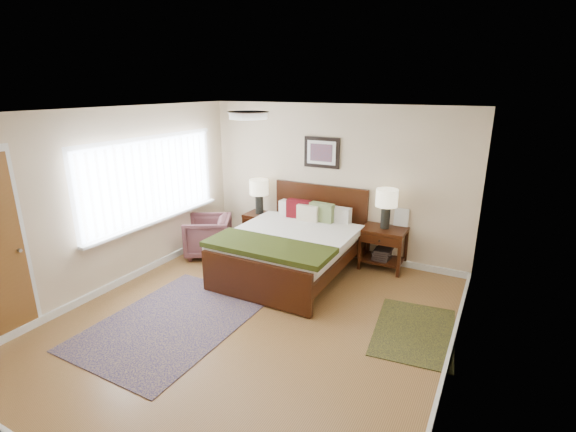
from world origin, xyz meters
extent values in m
plane|color=olive|center=(0.00, 0.00, 0.00)|extent=(5.00, 5.00, 0.00)
cube|color=beige|center=(0.00, 2.50, 1.25)|extent=(4.50, 0.04, 2.50)
cube|color=beige|center=(0.00, -2.50, 1.25)|extent=(4.50, 0.04, 2.50)
cube|color=beige|center=(-2.25, 0.00, 1.25)|extent=(0.04, 5.00, 2.50)
cube|color=beige|center=(2.25, 0.00, 1.25)|extent=(0.04, 5.00, 2.50)
cube|color=white|center=(0.00, 0.00, 2.50)|extent=(4.50, 5.00, 0.02)
cube|color=silver|center=(-2.23, 0.70, 1.40)|extent=(0.02, 2.72, 1.32)
cube|color=silver|center=(-2.21, 0.70, 1.40)|extent=(0.01, 2.60, 1.20)
cube|color=silver|center=(-2.18, 0.70, 0.77)|extent=(0.10, 2.72, 0.04)
cylinder|color=#999999|center=(-2.20, -1.37, 1.00)|extent=(0.04, 0.04, 0.04)
cylinder|color=white|center=(0.00, 0.00, 2.46)|extent=(0.40, 0.40, 0.07)
cylinder|color=beige|center=(0.00, 0.00, 2.50)|extent=(0.44, 0.44, 0.01)
cube|color=#351808|center=(-0.21, 2.46, 0.60)|extent=(1.66, 0.06, 1.16)
cube|color=#351808|center=(-0.21, 0.36, 0.31)|extent=(1.66, 0.06, 0.58)
cube|color=#351808|center=(-1.00, 1.41, 0.33)|extent=(0.06, 2.08, 0.19)
cube|color=#351808|center=(0.58, 1.41, 0.33)|extent=(0.06, 2.08, 0.19)
cube|color=silver|center=(-0.21, 1.41, 0.47)|extent=(1.56, 2.06, 0.23)
cube|color=silver|center=(-0.21, 1.31, 0.62)|extent=(1.74, 1.83, 0.10)
cube|color=#2B3710|center=(-0.21, 0.72, 0.68)|extent=(1.78, 0.70, 0.07)
cube|color=silver|center=(-0.57, 2.22, 0.77)|extent=(0.52, 0.18, 0.27)
cube|color=silver|center=(0.15, 2.22, 0.77)|extent=(0.52, 0.18, 0.27)
cube|color=#52090F|center=(-0.44, 2.10, 0.81)|extent=(0.40, 0.17, 0.33)
cube|color=olive|center=(-0.02, 2.10, 0.81)|extent=(0.40, 0.16, 0.33)
cube|color=beige|center=(-0.23, 2.02, 0.79)|extent=(0.36, 0.13, 0.29)
cube|color=black|center=(-0.21, 2.48, 1.72)|extent=(0.62, 0.03, 0.50)
cube|color=silver|center=(-0.21, 2.46, 1.72)|extent=(0.50, 0.01, 0.38)
cube|color=#A52D23|center=(-0.21, 2.44, 1.72)|extent=(0.38, 0.01, 0.28)
cube|color=#351808|center=(-1.30, 2.27, 0.55)|extent=(0.48, 0.44, 0.05)
cube|color=#351808|center=(-1.52, 2.08, 0.27)|extent=(0.05, 0.05, 0.53)
cube|color=#351808|center=(-1.09, 2.08, 0.27)|extent=(0.05, 0.05, 0.53)
cube|color=#351808|center=(-1.52, 2.46, 0.27)|extent=(0.05, 0.05, 0.53)
cube|color=#351808|center=(-1.09, 2.46, 0.27)|extent=(0.05, 0.05, 0.53)
cube|color=#351808|center=(-1.30, 2.07, 0.45)|extent=(0.42, 0.03, 0.14)
cube|color=#351808|center=(0.96, 2.27, 0.64)|extent=(0.67, 0.50, 0.05)
cube|color=#351808|center=(0.66, 2.05, 0.31)|extent=(0.05, 0.05, 0.62)
cube|color=#351808|center=(1.27, 2.05, 0.31)|extent=(0.05, 0.05, 0.62)
cube|color=#351808|center=(0.66, 2.49, 0.31)|extent=(0.05, 0.05, 0.62)
cube|color=#351808|center=(1.27, 2.49, 0.31)|extent=(0.05, 0.05, 0.62)
cube|color=#351808|center=(0.96, 2.03, 0.54)|extent=(0.61, 0.03, 0.14)
cube|color=#351808|center=(0.96, 2.27, 0.14)|extent=(0.61, 0.44, 0.03)
cube|color=black|center=(0.96, 2.27, 0.17)|extent=(0.25, 0.31, 0.03)
cube|color=black|center=(0.96, 2.27, 0.20)|extent=(0.25, 0.31, 0.03)
cube|color=black|center=(0.96, 2.27, 0.24)|extent=(0.25, 0.31, 0.03)
cube|color=black|center=(0.96, 2.27, 0.28)|extent=(0.25, 0.31, 0.03)
cube|color=black|center=(0.96, 2.27, 0.31)|extent=(0.25, 0.31, 0.03)
cylinder|color=black|center=(-1.30, 2.27, 0.74)|extent=(0.14, 0.14, 0.32)
cylinder|color=black|center=(-1.30, 2.27, 0.92)|extent=(0.02, 0.02, 0.06)
cylinder|color=beige|center=(-1.30, 2.27, 1.06)|extent=(0.33, 0.33, 0.26)
cylinder|color=black|center=(0.96, 2.27, 0.83)|extent=(0.14, 0.14, 0.32)
cylinder|color=black|center=(0.96, 2.27, 1.01)|extent=(0.02, 0.02, 0.06)
cylinder|color=beige|center=(0.96, 2.27, 1.15)|extent=(0.33, 0.33, 0.26)
imported|color=brown|center=(-1.80, 1.41, 0.34)|extent=(1.00, 0.99, 0.68)
cube|color=#0D0D44|center=(-0.85, -0.50, 0.01)|extent=(1.58, 2.21, 0.01)
cube|color=black|center=(1.80, 0.67, 0.01)|extent=(1.03, 1.42, 0.01)
camera|label=1|loc=(2.48, -3.79, 2.76)|focal=26.00mm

